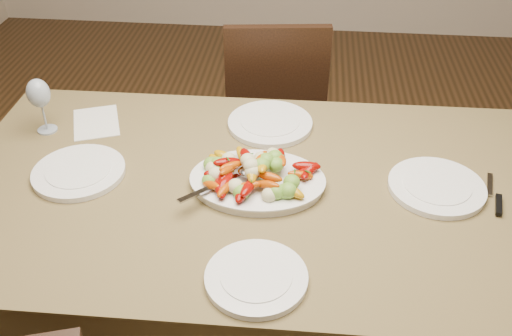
{
  "coord_description": "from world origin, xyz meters",
  "views": [
    {
      "loc": [
        0.02,
        -1.35,
        1.8
      ],
      "look_at": [
        -0.11,
        -0.02,
        0.82
      ],
      "focal_mm": 40.0,
      "sensor_mm": 36.0,
      "label": 1
    }
  ],
  "objects_px": {
    "plate_near": "(256,278)",
    "wine_glass": "(41,104)",
    "dining_table": "(256,273)",
    "plate_right": "(436,187)",
    "chair_far": "(274,108)",
    "plate_far": "(270,124)",
    "plate_left": "(79,172)",
    "serving_platter": "(257,183)"
  },
  "relations": [
    {
      "from": "chair_far",
      "to": "plate_left",
      "type": "distance_m",
      "value": 1.12
    },
    {
      "from": "serving_platter",
      "to": "dining_table",
      "type": "bearing_deg",
      "value": 135.59
    },
    {
      "from": "chair_far",
      "to": "plate_right",
      "type": "height_order",
      "value": "chair_far"
    },
    {
      "from": "chair_far",
      "to": "plate_right",
      "type": "distance_m",
      "value": 1.1
    },
    {
      "from": "dining_table",
      "to": "chair_far",
      "type": "bearing_deg",
      "value": 90.81
    },
    {
      "from": "chair_far",
      "to": "plate_right",
      "type": "xyz_separation_m",
      "value": [
        0.54,
        -0.91,
        0.29
      ]
    },
    {
      "from": "plate_right",
      "to": "serving_platter",
      "type": "bearing_deg",
      "value": -176.15
    },
    {
      "from": "plate_far",
      "to": "dining_table",
      "type": "bearing_deg",
      "value": -92.59
    },
    {
      "from": "chair_far",
      "to": "plate_far",
      "type": "height_order",
      "value": "chair_far"
    },
    {
      "from": "chair_far",
      "to": "plate_near",
      "type": "height_order",
      "value": "chair_far"
    },
    {
      "from": "plate_right",
      "to": "plate_near",
      "type": "bearing_deg",
      "value": -140.28
    },
    {
      "from": "serving_platter",
      "to": "plate_far",
      "type": "xyz_separation_m",
      "value": [
        0.01,
        0.34,
        -0.0
      ]
    },
    {
      "from": "plate_right",
      "to": "plate_left",
      "type": "bearing_deg",
      "value": -178.15
    },
    {
      "from": "plate_right",
      "to": "wine_glass",
      "type": "distance_m",
      "value": 1.29
    },
    {
      "from": "plate_right",
      "to": "wine_glass",
      "type": "bearing_deg",
      "value": 171.15
    },
    {
      "from": "serving_platter",
      "to": "plate_right",
      "type": "distance_m",
      "value": 0.53
    },
    {
      "from": "plate_left",
      "to": "plate_near",
      "type": "bearing_deg",
      "value": -32.8
    },
    {
      "from": "dining_table",
      "to": "plate_right",
      "type": "distance_m",
      "value": 0.66
    },
    {
      "from": "chair_far",
      "to": "serving_platter",
      "type": "distance_m",
      "value": 0.99
    },
    {
      "from": "plate_far",
      "to": "wine_glass",
      "type": "bearing_deg",
      "value": -171.97
    },
    {
      "from": "dining_table",
      "to": "plate_near",
      "type": "height_order",
      "value": "plate_near"
    },
    {
      "from": "chair_far",
      "to": "plate_far",
      "type": "relative_size",
      "value": 3.27
    },
    {
      "from": "dining_table",
      "to": "plate_far",
      "type": "relative_size",
      "value": 6.34
    },
    {
      "from": "dining_table",
      "to": "plate_right",
      "type": "xyz_separation_m",
      "value": [
        0.53,
        0.03,
        0.39
      ]
    },
    {
      "from": "plate_right",
      "to": "plate_near",
      "type": "relative_size",
      "value": 1.11
    },
    {
      "from": "chair_far",
      "to": "wine_glass",
      "type": "bearing_deg",
      "value": 37.52
    },
    {
      "from": "chair_far",
      "to": "plate_right",
      "type": "relative_size",
      "value": 3.37
    },
    {
      "from": "dining_table",
      "to": "serving_platter",
      "type": "bearing_deg",
      "value": -44.41
    },
    {
      "from": "dining_table",
      "to": "plate_far",
      "type": "xyz_separation_m",
      "value": [
        0.02,
        0.33,
        0.39
      ]
    },
    {
      "from": "dining_table",
      "to": "plate_far",
      "type": "distance_m",
      "value": 0.51
    },
    {
      "from": "dining_table",
      "to": "wine_glass",
      "type": "bearing_deg",
      "value": 162.81
    },
    {
      "from": "chair_far",
      "to": "plate_left",
      "type": "relative_size",
      "value": 3.4
    },
    {
      "from": "dining_table",
      "to": "serving_platter",
      "type": "xyz_separation_m",
      "value": [
        0.0,
        -0.0,
        0.39
      ]
    },
    {
      "from": "serving_platter",
      "to": "plate_left",
      "type": "height_order",
      "value": "serving_platter"
    },
    {
      "from": "plate_left",
      "to": "plate_right",
      "type": "relative_size",
      "value": 0.99
    },
    {
      "from": "dining_table",
      "to": "plate_far",
      "type": "bearing_deg",
      "value": 87.41
    },
    {
      "from": "plate_near",
      "to": "serving_platter",
      "type": "bearing_deg",
      "value": 95.17
    },
    {
      "from": "plate_left",
      "to": "serving_platter",
      "type": "bearing_deg",
      "value": -0.08
    },
    {
      "from": "plate_left",
      "to": "plate_near",
      "type": "relative_size",
      "value": 1.1
    },
    {
      "from": "wine_glass",
      "to": "chair_far",
      "type": "bearing_deg",
      "value": 44.38
    },
    {
      "from": "plate_left",
      "to": "plate_far",
      "type": "xyz_separation_m",
      "value": [
        0.56,
        0.34,
        0.0
      ]
    },
    {
      "from": "plate_near",
      "to": "wine_glass",
      "type": "distance_m",
      "value": 0.99
    }
  ]
}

